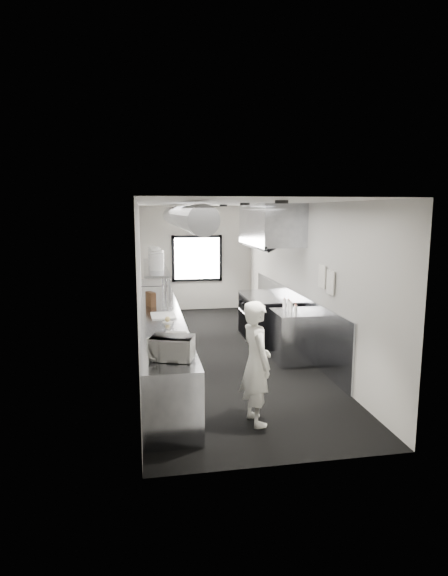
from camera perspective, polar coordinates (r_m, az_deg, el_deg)
name	(u,v)px	position (r m, az deg, el deg)	size (l,w,h in m)	color
floor	(222,353)	(8.88, -0.24, -7.96)	(3.00, 8.00, 0.01)	black
ceiling	(222,203)	(8.47, -0.25, 10.42)	(3.00, 8.00, 0.01)	beige
wall_back	(197,258)	(12.49, -3.36, 3.68)	(3.00, 0.02, 2.80)	#B3B0A9
wall_front	(289,337)	(4.75, 8.01, -6.05)	(3.00, 0.02, 2.80)	#B3B0A9
wall_left	(140,282)	(8.44, -10.33, 0.73)	(0.02, 8.00, 2.80)	#B3B0A9
wall_right	(299,278)	(8.94, 9.28, 1.24)	(0.02, 8.00, 2.80)	#B3B0A9
wall_cladding	(292,318)	(9.37, 8.42, -3.65)	(0.03, 5.50, 1.10)	#8F929C
hvac_duct	(182,217)	(8.78, -5.26, 8.72)	(0.40, 0.40, 6.40)	gray
service_window	(197,258)	(12.46, -3.34, 3.67)	(1.36, 0.05, 1.25)	white
exhaust_hood	(270,225)	(9.40, 5.68, 7.79)	(0.81, 2.20, 0.88)	#8F929C
prep_counter	(162,340)	(8.16, -7.67, -6.34)	(0.70, 6.00, 0.90)	#8F929C
pass_shelf	(155,268)	(9.42, -8.45, 2.51)	(0.45, 3.00, 0.68)	#8F929C
range	(266,318)	(9.63, 5.16, -3.71)	(0.88, 1.60, 0.94)	black
bottle_station	(292,337)	(8.37, 8.41, -5.95)	(0.65, 0.80, 0.90)	#8F929C
far_work_table	(156,300)	(11.76, -8.43, -1.45)	(0.70, 1.20, 0.90)	#8F929C
notice_sheet_a	(322,276)	(7.79, 12.01, 1.43)	(0.02, 0.28, 0.38)	silver
notice_sheet_b	(330,282)	(7.47, 12.99, 0.68)	(0.02, 0.28, 0.38)	silver
line_cook	(256,363)	(5.86, 3.98, -9.18)	(0.58, 0.38, 1.58)	silver
microwave	(172,348)	(5.62, -6.43, -7.36)	(0.47, 0.36, 0.28)	silver
deli_tub_a	(152,342)	(6.21, -8.85, -6.62)	(0.15, 0.15, 0.10)	#B2B8AA
deli_tub_b	(159,346)	(6.03, -8.01, -7.08)	(0.15, 0.15, 0.11)	#B2B8AA
newspaper	(174,335)	(6.72, -6.23, -5.75)	(0.31, 0.39, 0.01)	silver
small_plate	(168,322)	(7.46, -6.98, -4.20)	(0.17, 0.17, 0.01)	silver
pastry	(167,319)	(7.45, -6.99, -3.83)	(0.09, 0.09, 0.09)	tan
cutting_board	(163,315)	(7.93, -7.50, -3.37)	(0.40, 0.54, 0.02)	white
knife_block	(151,299)	(8.75, -9.01, -1.36)	(0.11, 0.25, 0.27)	brown
plate_stack_a	(157,262)	(8.72, -8.30, 3.23)	(0.27, 0.27, 0.31)	silver
plate_stack_b	(157,259)	(9.14, -8.31, 3.60)	(0.26, 0.26, 0.34)	silver
plate_stack_c	(154,257)	(9.46, -8.60, 3.83)	(0.25, 0.25, 0.35)	silver
plate_stack_d	(154,255)	(10.01, -8.63, 4.08)	(0.22, 0.22, 0.33)	silver
squeeze_bottle_a	(296,311)	(7.96, 8.84, -2.82)	(0.05, 0.05, 0.16)	white
squeeze_bottle_b	(295,310)	(8.07, 8.81, -2.65)	(0.06, 0.06, 0.17)	white
squeeze_bottle_c	(291,307)	(8.22, 8.26, -2.35)	(0.06, 0.06, 0.18)	white
squeeze_bottle_d	(288,305)	(8.41, 7.95, -2.05)	(0.06, 0.06, 0.19)	white
squeeze_bottle_e	(284,304)	(8.48, 7.47, -1.95)	(0.06, 0.06, 0.18)	white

